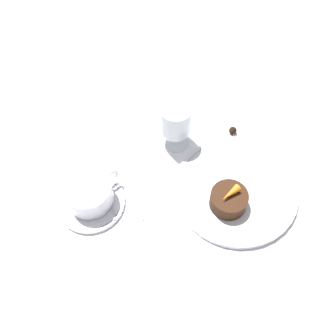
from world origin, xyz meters
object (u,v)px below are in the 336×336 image
Objects in this scene: dessert_cake at (229,200)px; coffee_cup at (89,193)px; wine_glass at (176,122)px; fork at (153,228)px; dinner_plate at (236,189)px.

coffee_cup is at bearing 135.88° from dessert_cake.
wine_glass reaches higher than fork.
coffee_cup is 0.24m from wine_glass.
wine_glass reaches higher than dessert_cake.
coffee_cup is at bearing 143.12° from dinner_plate.
wine_glass is 0.24m from fork.
dessert_cake is (0.21, -0.20, -0.01)m from coffee_cup.
dinner_plate is at bearing -36.88° from coffee_cup.
coffee_cup is at bearing -179.98° from wine_glass.
coffee_cup is 0.29m from dessert_cake.
wine_glass is 0.59× the size of fork.
wine_glass is at bearing 0.02° from coffee_cup.
dinner_plate is at bearing -87.48° from wine_glass.
wine_glass is 1.51× the size of dessert_cake.
fork is at bearing 164.94° from dinner_plate.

